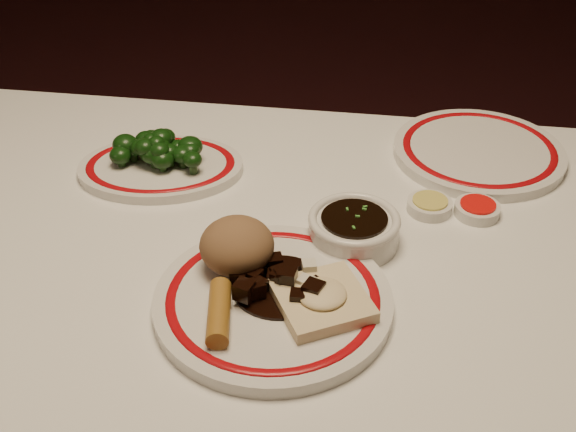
# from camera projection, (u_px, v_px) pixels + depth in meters

# --- Properties ---
(dining_table) EXTENTS (1.20, 0.90, 0.75)m
(dining_table) POSITION_uv_depth(u_px,v_px,m) (272.00, 323.00, 0.97)
(dining_table) COLOR white
(dining_table) RESTS_ON ground
(main_plate) EXTENTS (0.37, 0.37, 0.02)m
(main_plate) POSITION_uv_depth(u_px,v_px,m) (273.00, 301.00, 0.86)
(main_plate) COLOR silver
(main_plate) RESTS_ON dining_table
(rice_mound) EXTENTS (0.09, 0.09, 0.07)m
(rice_mound) POSITION_uv_depth(u_px,v_px,m) (237.00, 246.00, 0.88)
(rice_mound) COLOR brown
(rice_mound) RESTS_ON main_plate
(spring_roll) EXTENTS (0.04, 0.10, 0.03)m
(spring_roll) POSITION_uv_depth(u_px,v_px,m) (219.00, 312.00, 0.81)
(spring_roll) COLOR #9F6E27
(spring_roll) RESTS_ON main_plate
(fried_wonton) EXTENTS (0.14, 0.14, 0.03)m
(fried_wonton) POSITION_uv_depth(u_px,v_px,m) (322.00, 299.00, 0.83)
(fried_wonton) COLOR beige
(fried_wonton) RESTS_ON main_plate
(stirfry_heap) EXTENTS (0.12, 0.12, 0.03)m
(stirfry_heap) POSITION_uv_depth(u_px,v_px,m) (279.00, 283.00, 0.86)
(stirfry_heap) COLOR black
(stirfry_heap) RESTS_ON main_plate
(broccoli_plate) EXTENTS (0.28, 0.26, 0.02)m
(broccoli_plate) POSITION_uv_depth(u_px,v_px,m) (161.00, 167.00, 1.11)
(broccoli_plate) COLOR silver
(broccoli_plate) RESTS_ON dining_table
(broccoli_pile) EXTENTS (0.15, 0.09, 0.05)m
(broccoli_pile) POSITION_uv_depth(u_px,v_px,m) (158.00, 148.00, 1.10)
(broccoli_pile) COLOR #23471C
(broccoli_pile) RESTS_ON broccoli_plate
(soy_bowl) EXTENTS (0.12, 0.12, 0.04)m
(soy_bowl) POSITION_uv_depth(u_px,v_px,m) (354.00, 231.00, 0.96)
(soy_bowl) COLOR silver
(soy_bowl) RESTS_ON dining_table
(sweet_sour_dish) EXTENTS (0.06, 0.06, 0.02)m
(sweet_sour_dish) POSITION_uv_depth(u_px,v_px,m) (477.00, 209.00, 1.02)
(sweet_sour_dish) COLOR silver
(sweet_sour_dish) RESTS_ON dining_table
(mustard_dish) EXTENTS (0.06, 0.06, 0.02)m
(mustard_dish) POSITION_uv_depth(u_px,v_px,m) (430.00, 205.00, 1.02)
(mustard_dish) COLOR silver
(mustard_dish) RESTS_ON dining_table
(far_plate) EXTENTS (0.34, 0.34, 0.02)m
(far_plate) POSITION_uv_depth(u_px,v_px,m) (479.00, 151.00, 1.15)
(far_plate) COLOR silver
(far_plate) RESTS_ON dining_table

